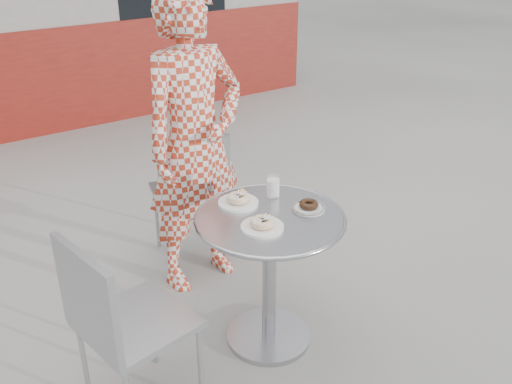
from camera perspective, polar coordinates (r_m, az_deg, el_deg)
ground at (r=3.05m, az=0.96°, el=-14.03°), size 60.00×60.00×0.00m
bistro_table at (r=2.71m, az=1.38°, el=-5.68°), size 0.71×0.71×0.72m
chair_far at (r=3.53m, az=-6.58°, el=-2.75°), size 0.50×0.51×0.86m
chair_left at (r=2.58m, az=-11.66°, el=-15.85°), size 0.48×0.48×0.87m
seated_person at (r=3.10m, az=-6.14°, el=4.89°), size 0.66×0.47×1.69m
plate_far at (r=2.72m, az=-1.77°, el=-0.78°), size 0.19×0.19×0.05m
plate_near at (r=2.52m, az=0.63°, el=-3.26°), size 0.19×0.19×0.05m
plate_checker at (r=2.69m, az=5.28°, el=-1.47°), size 0.16×0.16×0.04m
milk_cup at (r=2.78m, az=1.71°, el=0.51°), size 0.07×0.07×0.11m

